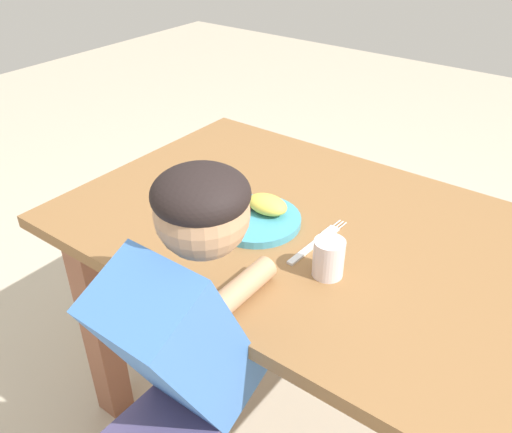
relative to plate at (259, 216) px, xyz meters
The scene contains 7 objects.
ground_plane 0.77m from the plate, 35.95° to the left, with size 8.00×8.00×0.00m, color #BBAE98.
dining_table 0.20m from the plate, 35.95° to the left, with size 1.17×0.80×0.74m.
plate is the anchor object (origin of this frame).
fork 0.16m from the plate, ahead, with size 0.03×0.22×0.01m.
spoon 0.20m from the plate, behind, with size 0.08×0.19×0.02m.
drinking_cup 0.25m from the plate, 18.03° to the right, with size 0.07×0.07×0.08m, color silver.
person 0.49m from the plate, 72.60° to the right, with size 0.18×0.41×1.07m.
Camera 1 is at (0.55, -0.93, 1.44)m, focal length 37.10 mm.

